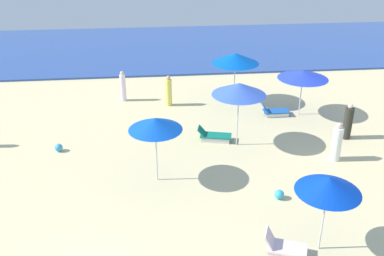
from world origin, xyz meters
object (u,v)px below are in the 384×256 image
(beachgoer_3, at_px, (337,143))
(beachgoer_4, at_px, (123,87))
(umbrella_5, at_px, (329,185))
(umbrella_0, at_px, (303,75))
(umbrella_1, at_px, (155,124))
(lounge_chair_4_0, at_px, (214,136))
(beachgoer_5, at_px, (169,92))
(umbrella_4, at_px, (239,89))
(beach_ball_1, at_px, (279,194))
(lounge_chair_5_0, at_px, (283,247))
(lounge_chair_0_0, at_px, (274,111))
(beachgoer_2, at_px, (348,123))
(umbrella_3, at_px, (235,58))
(beach_ball_0, at_px, (59,148))

(beachgoer_3, height_order, beachgoer_4, beachgoer_3)
(umbrella_5, bearing_deg, umbrella_0, 75.19)
(umbrella_1, relative_size, lounge_chair_4_0, 1.62)
(beachgoer_5, bearing_deg, umbrella_4, -173.82)
(beach_ball_1, bearing_deg, lounge_chair_5_0, -103.77)
(umbrella_4, height_order, beachgoer_3, umbrella_4)
(umbrella_4, distance_m, beachgoer_4, 7.60)
(lounge_chair_0_0, height_order, beachgoer_2, beachgoer_2)
(umbrella_3, bearing_deg, lounge_chair_5_0, -93.53)
(beachgoer_5, height_order, beach_ball_1, beachgoer_5)
(beachgoer_4, relative_size, beach_ball_0, 4.90)
(lounge_chair_0_0, bearing_deg, umbrella_4, 138.87)
(umbrella_5, bearing_deg, lounge_chair_0_0, 82.38)
(lounge_chair_5_0, relative_size, beachgoer_5, 0.85)
(beachgoer_4, bearing_deg, beachgoer_2, 102.06)
(lounge_chair_0_0, relative_size, umbrella_5, 0.56)
(lounge_chair_0_0, distance_m, umbrella_1, 8.10)
(umbrella_5, relative_size, lounge_chair_5_0, 1.81)
(umbrella_5, xyz_separation_m, beach_ball_0, (-8.58, 6.81, -2.06))
(umbrella_4, bearing_deg, umbrella_5, -80.08)
(lounge_chair_0_0, xyz_separation_m, umbrella_4, (-2.42, -2.81, 2.31))
(beachgoer_2, bearing_deg, umbrella_1, 132.60)
(umbrella_1, height_order, beachgoer_4, umbrella_1)
(umbrella_5, distance_m, beachgoer_4, 13.63)
(lounge_chair_5_0, bearing_deg, umbrella_0, 0.68)
(lounge_chair_0_0, xyz_separation_m, lounge_chair_5_0, (-2.38, -9.55, 0.04))
(beach_ball_0, bearing_deg, lounge_chair_0_0, 14.90)
(umbrella_0, bearing_deg, beachgoer_2, -65.27)
(umbrella_1, distance_m, umbrella_5, 6.23)
(beachgoer_5, bearing_deg, beach_ball_1, 177.56)
(beach_ball_1, bearing_deg, umbrella_4, 99.87)
(lounge_chair_4_0, relative_size, beach_ball_1, 4.64)
(lounge_chair_4_0, bearing_deg, lounge_chair_0_0, -41.42)
(beachgoer_2, distance_m, beachgoer_5, 8.74)
(beachgoer_4, relative_size, beachgoer_5, 1.01)
(umbrella_4, height_order, umbrella_5, umbrella_4)
(umbrella_1, relative_size, umbrella_5, 1.02)
(umbrella_1, xyz_separation_m, beach_ball_0, (-3.99, 2.59, -2.12))
(lounge_chair_5_0, xyz_separation_m, beach_ball_0, (-7.46, 6.93, -0.10))
(lounge_chair_0_0, height_order, beach_ball_0, lounge_chair_0_0)
(lounge_chair_5_0, bearing_deg, lounge_chair_4_0, 28.91)
(umbrella_0, distance_m, beachgoer_4, 9.10)
(lounge_chair_5_0, height_order, beachgoer_3, beachgoer_3)
(umbrella_1, height_order, beach_ball_1, umbrella_1)
(beach_ball_0, bearing_deg, umbrella_4, -1.47)
(beach_ball_0, bearing_deg, lounge_chair_4_0, 2.51)
(beachgoer_5, xyz_separation_m, beach_ball_1, (3.33, -8.64, -0.57))
(umbrella_5, xyz_separation_m, beachgoer_5, (-3.78, 11.22, -1.48))
(umbrella_1, xyz_separation_m, beachgoer_5, (0.81, 7.01, -1.54))
(umbrella_0, xyz_separation_m, beachgoer_5, (-6.28, 1.80, -1.30))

